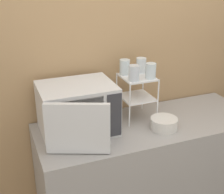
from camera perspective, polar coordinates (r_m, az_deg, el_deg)
wall_back at (r=2.40m, az=3.48°, el=6.74°), size 8.00×0.06×2.60m
counter at (r=2.50m, az=6.41°, el=-14.20°), size 1.62×0.61×0.93m
microwave at (r=2.06m, az=-6.37°, el=-2.31°), size 0.50×0.54×0.33m
dish_rack at (r=2.24m, az=4.58°, el=1.62°), size 0.23×0.24×0.32m
glass_front_left at (r=2.10m, az=4.04°, el=4.38°), size 0.07×0.07×0.11m
glass_back_right at (r=2.28m, az=5.34°, el=5.83°), size 0.07×0.07×0.11m
glass_front_right at (r=2.16m, az=7.09°, el=4.78°), size 0.07×0.07×0.11m
glass_back_left at (r=2.23m, az=2.33°, el=5.51°), size 0.07×0.07×0.11m
bowl at (r=2.18m, az=9.48°, el=-4.82°), size 0.19×0.19×0.08m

